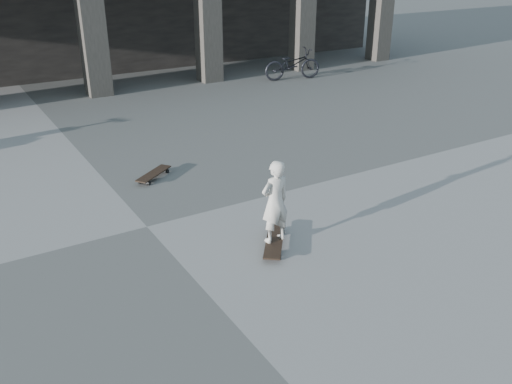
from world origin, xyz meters
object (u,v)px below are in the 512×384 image
longboard (274,241)px  child (275,202)px  bicycle (292,64)px  skateboard_spare (154,174)px

longboard → child: size_ratio=0.79×
longboard → bicycle: bicycle is taller
skateboard_spare → longboard: bearing=-117.0°
skateboard_spare → bicycle: bearing=2.6°
longboard → skateboard_spare: (-0.53, 3.25, 0.00)m
skateboard_spare → child: (0.53, -3.25, 0.61)m
longboard → skateboard_spare: size_ratio=1.12×
child → bicycle: size_ratio=0.64×
skateboard_spare → bicycle: 8.88m
longboard → skateboard_spare: 3.29m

